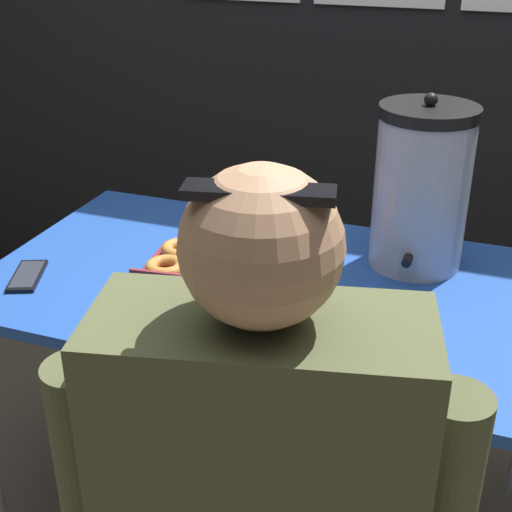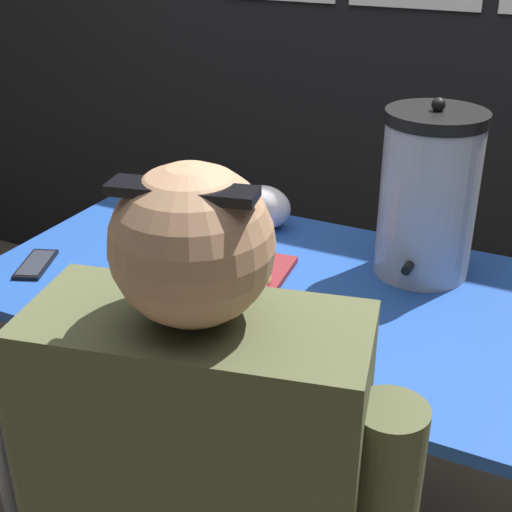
% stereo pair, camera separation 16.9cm
% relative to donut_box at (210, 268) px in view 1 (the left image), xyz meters
% --- Properties ---
extents(back_wall, '(6.00, 0.11, 2.43)m').
position_rel_donut_box_xyz_m(back_wall, '(0.15, 1.16, 0.42)').
color(back_wall, black).
rests_on(back_wall, ground).
extents(folding_table, '(1.38, 0.79, 0.78)m').
position_rel_donut_box_xyz_m(folding_table, '(0.15, 0.02, -0.07)').
color(folding_table, '#1E479E').
rests_on(folding_table, ground).
extents(donut_box, '(0.37, 0.28, 0.05)m').
position_rel_donut_box_xyz_m(donut_box, '(0.00, 0.00, 0.00)').
color(donut_box, maroon).
rests_on(donut_box, folding_table).
extents(coffee_urn, '(0.23, 0.26, 0.43)m').
position_rel_donut_box_xyz_m(coffee_urn, '(0.46, 0.24, 0.18)').
color(coffee_urn, '#B7B7BC').
rests_on(coffee_urn, folding_table).
extents(cell_phone, '(0.12, 0.17, 0.01)m').
position_rel_donut_box_xyz_m(cell_phone, '(-0.41, -0.16, -0.02)').
color(cell_phone, black).
rests_on(cell_phone, folding_table).
extents(plastic_bag, '(0.16, 0.11, 0.12)m').
position_rel_donut_box_xyz_m(plastic_bag, '(-0.01, 0.31, 0.04)').
color(plastic_bag, white).
rests_on(plastic_bag, folding_table).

